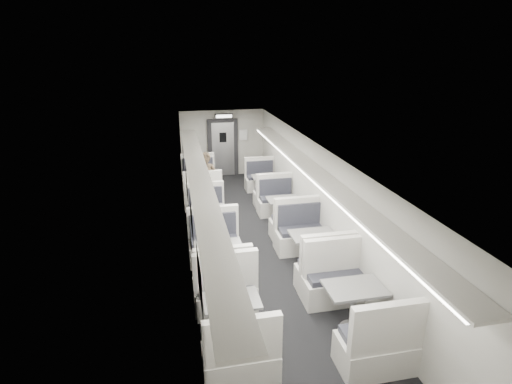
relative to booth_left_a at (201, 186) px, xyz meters
name	(u,v)px	position (x,y,z in m)	size (l,w,h in m)	color
room	(256,202)	(1.00, -3.71, 0.80)	(3.24, 12.24, 2.64)	black
booth_left_a	(201,186)	(0.00, 0.00, 0.00)	(1.10, 2.24, 1.20)	silver
booth_left_b	(209,221)	(0.00, -2.69, -0.03)	(1.01, 2.06, 1.10)	silver
booth_left_c	(219,263)	(0.00, -4.89, 0.01)	(1.13, 2.28, 1.22)	silver
booth_left_d	(232,319)	(0.00, -6.65, -0.01)	(1.07, 2.17, 1.16)	silver
booth_right_a	(265,186)	(2.00, -0.35, -0.04)	(1.00, 2.03, 1.08)	silver
booth_right_b	(284,211)	(2.00, -2.49, -0.02)	(1.05, 2.13, 1.14)	silver
booth_right_c	(313,251)	(2.00, -4.79, 0.02)	(1.15, 2.33, 1.24)	silver
booth_right_d	(353,308)	(2.00, -6.81, 0.02)	(1.16, 2.36, 1.26)	silver
passenger	(207,181)	(0.13, -0.91, 0.45)	(0.62, 0.41, 1.69)	black
window_a	(184,160)	(-0.49, -0.31, 0.95)	(0.02, 1.18, 0.84)	black
window_b	(187,183)	(-0.49, -2.51, 0.95)	(0.02, 1.18, 0.84)	black
window_c	(192,219)	(-0.49, -4.71, 0.95)	(0.02, 1.18, 0.84)	black
window_d	(200,279)	(-0.49, -6.91, 0.95)	(0.02, 1.18, 0.84)	black
luggage_rack_left	(200,179)	(-0.24, -4.01, 1.52)	(0.46, 10.40, 0.09)	silver
luggage_rack_right	(315,172)	(2.24, -4.01, 1.52)	(0.46, 10.40, 0.09)	silver
vestibule_door	(223,148)	(1.00, 2.22, 0.64)	(1.10, 0.13, 2.10)	black
exit_sign	(224,116)	(1.00, 1.73, 1.88)	(0.62, 0.12, 0.16)	black
wall_notice	(243,135)	(1.75, 2.21, 1.10)	(0.32, 0.02, 0.40)	silver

